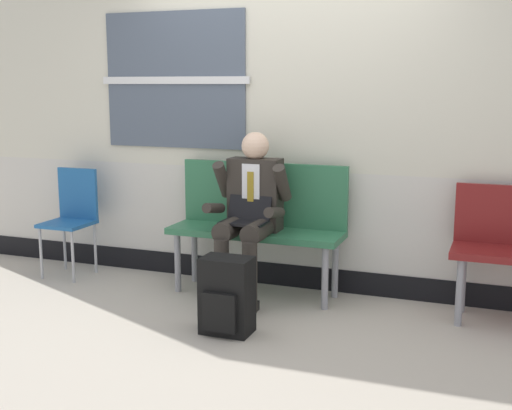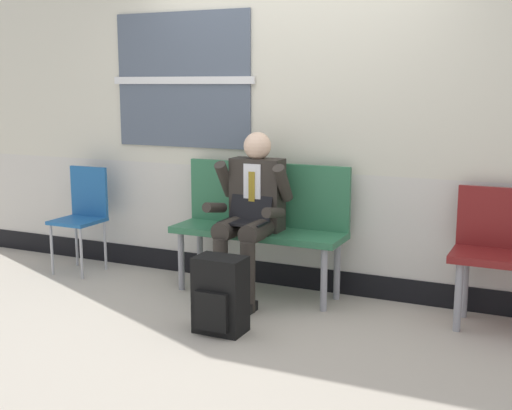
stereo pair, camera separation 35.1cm
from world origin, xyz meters
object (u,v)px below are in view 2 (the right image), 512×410
at_px(person_seated, 250,211).
at_px(backpack, 220,296).
at_px(folding_chair, 83,209).
at_px(bench_with_person, 262,218).

height_order(person_seated, backpack, person_seated).
distance_m(person_seated, folding_chair, 1.68).
bearing_deg(backpack, person_seated, 99.49).
relative_size(bench_with_person, backpack, 2.65).
bearing_deg(person_seated, backpack, -80.51).
xyz_separation_m(bench_with_person, backpack, (0.12, -0.92, -0.35)).
bearing_deg(bench_with_person, backpack, -82.64).
relative_size(bench_with_person, person_seated, 1.07).
bearing_deg(backpack, bench_with_person, 97.36).
bearing_deg(person_seated, bench_with_person, 90.00).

